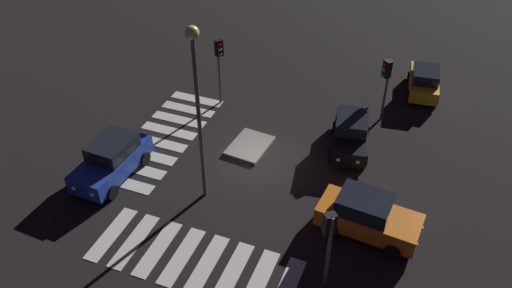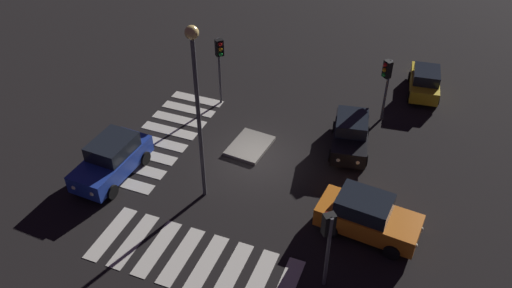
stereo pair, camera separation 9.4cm
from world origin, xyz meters
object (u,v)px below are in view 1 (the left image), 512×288
(traffic_light_north, at_px, (329,232))
(car_orange, at_px, (368,216))
(traffic_island, at_px, (250,146))
(car_blue, at_px, (112,159))
(car_black, at_px, (350,134))
(traffic_light_west, at_px, (386,76))
(car_yellow, at_px, (424,81))
(traffic_light_south, at_px, (219,56))
(street_lamp, at_px, (197,91))

(traffic_light_north, bearing_deg, car_orange, -57.83)
(car_orange, bearing_deg, traffic_island, 157.31)
(car_blue, xyz_separation_m, car_black, (-6.39, 10.32, -0.07))
(car_black, bearing_deg, car_orange, 9.72)
(car_blue, height_order, traffic_light_west, traffic_light_west)
(car_yellow, bearing_deg, traffic_light_west, 146.89)
(car_yellow, height_order, traffic_light_south, traffic_light_south)
(street_lamp, bearing_deg, traffic_light_west, 144.54)
(car_blue, relative_size, traffic_light_west, 1.20)
(traffic_island, xyz_separation_m, traffic_light_west, (-5.02, 5.89, 2.78))
(car_black, height_order, street_lamp, street_lamp)
(traffic_light_west, xyz_separation_m, traffic_light_north, (11.99, 0.03, -0.08))
(traffic_island, distance_m, traffic_light_north, 9.54)
(car_blue, relative_size, traffic_light_north, 1.23)
(car_orange, distance_m, car_blue, 12.39)
(car_yellow, bearing_deg, traffic_island, 131.90)
(car_black, bearing_deg, traffic_light_west, 151.73)
(car_yellow, xyz_separation_m, traffic_light_south, (5.62, -10.95, 2.35))
(car_orange, relative_size, street_lamp, 0.53)
(traffic_light_north, bearing_deg, car_yellow, -47.30)
(traffic_island, height_order, car_blue, car_blue)
(car_black, bearing_deg, traffic_light_north, -3.52)
(car_orange, height_order, street_lamp, street_lamp)
(traffic_island, relative_size, traffic_light_north, 0.72)
(car_yellow, distance_m, traffic_light_west, 4.80)
(traffic_island, distance_m, car_blue, 7.08)
(car_blue, xyz_separation_m, traffic_light_west, (-9.47, 11.33, 1.92))
(car_black, bearing_deg, street_lamp, -52.39)
(traffic_island, bearing_deg, car_black, 111.64)
(traffic_light_south, bearing_deg, street_lamp, -24.12)
(car_blue, relative_size, street_lamp, 0.53)
(traffic_island, xyz_separation_m, street_lamp, (4.14, -0.63, 5.68))
(car_yellow, distance_m, car_blue, 18.82)
(car_yellow, distance_m, traffic_light_north, 16.12)
(car_black, bearing_deg, car_blue, -68.42)
(car_yellow, relative_size, car_blue, 0.88)
(traffic_island, height_order, traffic_light_west, traffic_light_west)
(traffic_island, bearing_deg, car_yellow, 138.78)
(traffic_island, xyz_separation_m, car_black, (-1.94, 4.88, 0.79))
(traffic_light_south, relative_size, traffic_light_north, 1.13)
(car_black, relative_size, traffic_light_north, 1.17)
(traffic_light_south, bearing_deg, car_orange, 12.36)
(car_orange, distance_m, street_lamp, 8.98)
(car_blue, bearing_deg, traffic_light_north, 80.23)
(traffic_light_south, distance_m, street_lamp, 8.27)
(car_orange, xyz_separation_m, traffic_light_north, (3.24, -1.01, 1.85))
(traffic_light_north, relative_size, street_lamp, 0.43)
(traffic_light_south, height_order, traffic_light_north, traffic_light_south)
(traffic_island, height_order, car_yellow, car_yellow)
(car_yellow, height_order, traffic_light_north, traffic_light_north)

